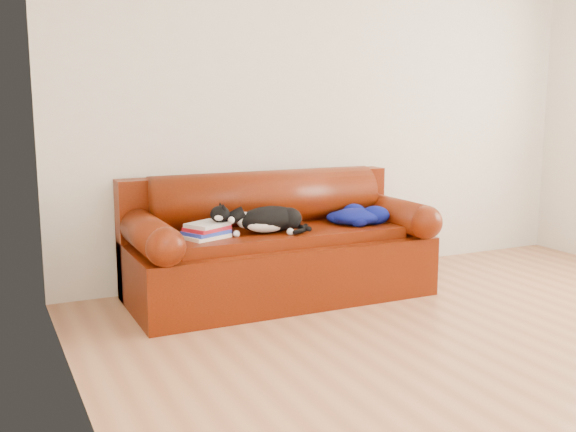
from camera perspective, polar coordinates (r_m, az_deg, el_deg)
name	(u,v)px	position (r m, az deg, el deg)	size (l,w,h in m)	color
ground	(506,351)	(4.04, 17.97, -10.80)	(4.50, 4.50, 0.00)	#9B603E
room_shell	(539,47)	(3.90, 20.51, 13.27)	(4.52, 4.02, 2.61)	beige
sofa_base	(279,264)	(4.78, -0.74, -4.12)	(2.10, 0.90, 0.50)	#390B02
sofa_back	(265,217)	(4.93, -1.92, -0.06)	(2.10, 1.01, 0.88)	#390B02
book_stack	(207,230)	(4.42, -6.91, -1.22)	(0.33, 0.29, 0.10)	silver
cat	(269,220)	(4.55, -1.63, -0.35)	(0.59, 0.35, 0.23)	black
blanket	(358,216)	(4.91, 5.91, 0.04)	(0.44, 0.36, 0.14)	#02144A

